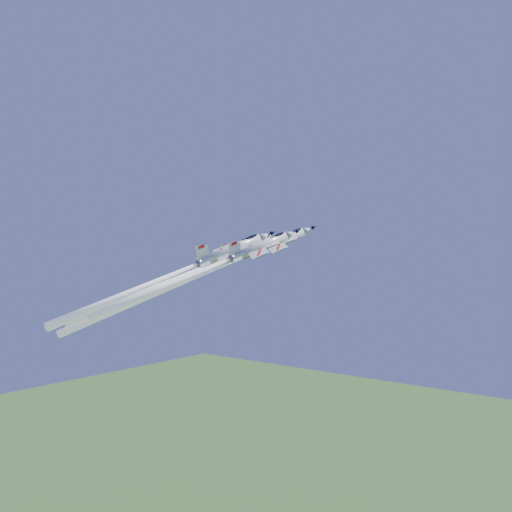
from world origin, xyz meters
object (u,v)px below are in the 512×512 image
Objects in this scene: jet_slot at (169,276)px; jet_right at (203,271)px; jet_lead at (197,276)px; jet_left at (183,276)px.

jet_right is at bearing 39.65° from jet_slot.
jet_lead is at bearing 102.31° from jet_slot.
jet_right is at bearing 0.06° from jet_lead.
jet_slot is at bearing -18.97° from jet_left.
jet_left is at bearing -170.74° from jet_lead.
jet_right is 8.64m from jet_slot.
jet_slot is (6.39, -9.91, 0.41)m from jet_left.
jet_lead is 5.59m from jet_slot.
jet_lead is 1.14× the size of jet_left.
jet_lead is at bearing -179.94° from jet_right.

